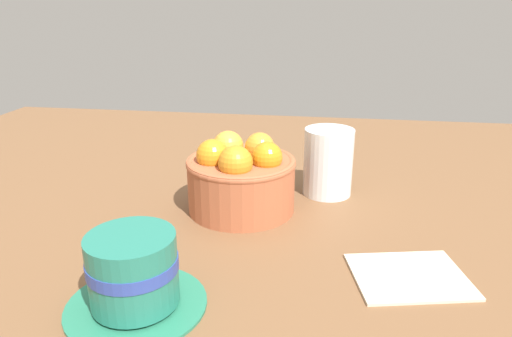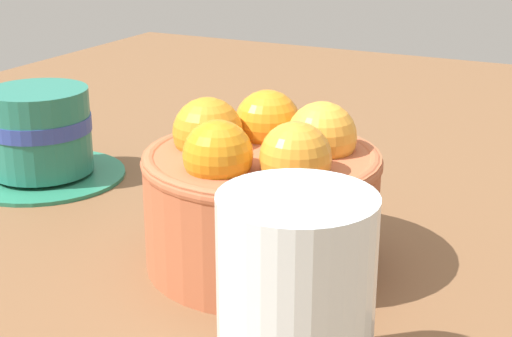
{
  "view_description": "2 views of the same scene",
  "coord_description": "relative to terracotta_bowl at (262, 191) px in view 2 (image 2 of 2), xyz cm",
  "views": [
    {
      "loc": [
        -10.21,
        54.85,
        25.94
      ],
      "look_at": [
        -1.79,
        -0.96,
        5.41
      ],
      "focal_mm": 32.58,
      "sensor_mm": 36.0,
      "label": 1
    },
    {
      "loc": [
        -38.34,
        -18.87,
        21.05
      ],
      "look_at": [
        -0.14,
        0.3,
        5.96
      ],
      "focal_mm": 54.75,
      "sensor_mm": 36.0,
      "label": 2
    }
  ],
  "objects": [
    {
      "name": "coffee_cup",
      "position": [
        5.59,
        21.81,
        -1.21
      ],
      "size": [
        12.62,
        12.62,
        7.1
      ],
      "color": "#267557",
      "rests_on": "ground_plane"
    },
    {
      "name": "terracotta_bowl",
      "position": [
        0.0,
        0.0,
        0.0
      ],
      "size": [
        14.01,
        14.01,
        9.78
      ],
      "color": "#AD5938",
      "rests_on": "ground_plane"
    },
    {
      "name": "ground_plane",
      "position": [
        -0.03,
        -0.02,
        -6.18
      ],
      "size": [
        132.95,
        105.96,
        3.31
      ],
      "primitive_type": "cube",
      "color": "brown"
    },
    {
      "name": "water_glass",
      "position": [
        -11.08,
        -7.1,
        0.16
      ],
      "size": [
        6.83,
        6.83,
        9.38
      ],
      "primitive_type": "cylinder",
      "color": "silver",
      "rests_on": "ground_plane"
    }
  ]
}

